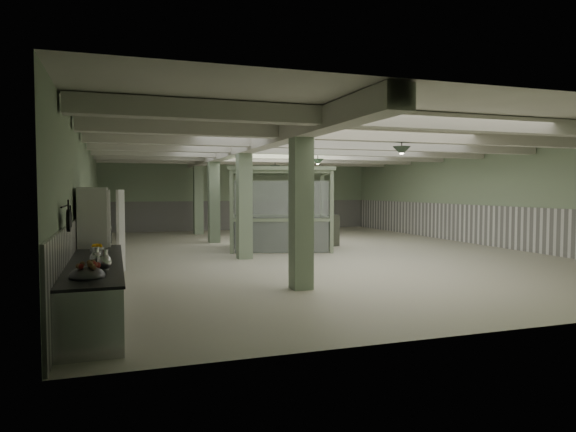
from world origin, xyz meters
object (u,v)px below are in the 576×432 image
object	(u,v)px
guard_booth	(280,195)
filing_cabinet	(331,230)
walkin_cooler	(96,237)
prep_counter	(95,288)

from	to	relation	value
guard_booth	filing_cabinet	xyz separation A→B (m)	(2.09, 0.30, -1.32)
walkin_cooler	guard_booth	xyz separation A→B (m)	(5.96, 5.12, 0.85)
prep_counter	walkin_cooler	world-z (taller)	walkin_cooler
prep_counter	filing_cabinet	size ratio (longest dim) A/B	4.35
prep_counter	guard_booth	world-z (taller)	guard_booth
filing_cabinet	prep_counter	bearing A→B (deg)	-147.72
walkin_cooler	guard_booth	size ratio (longest dim) A/B	0.54
guard_booth	prep_counter	bearing A→B (deg)	-110.03
prep_counter	walkin_cooler	xyz separation A→B (m)	(-0.08, 3.00, 0.59)
walkin_cooler	filing_cabinet	bearing A→B (deg)	33.97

